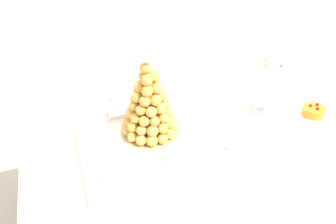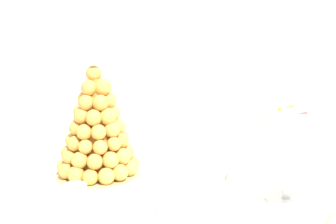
% 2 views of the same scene
% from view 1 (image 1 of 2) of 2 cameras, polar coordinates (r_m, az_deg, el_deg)
% --- Properties ---
extents(buffet_table, '(1.50, 0.94, 0.73)m').
position_cam_1_polar(buffet_table, '(1.42, 6.70, -5.58)').
color(buffet_table, brown).
rests_on(buffet_table, ground_plane).
extents(serving_tray, '(0.65, 0.45, 0.02)m').
position_cam_1_polar(serving_tray, '(1.26, -0.80, -5.64)').
color(serving_tray, white).
rests_on(serving_tray, buffet_table).
extents(croquembouche, '(0.24, 0.24, 0.36)m').
position_cam_1_polar(croquembouche, '(1.24, -3.38, 1.45)').
color(croquembouche, tan).
rests_on(croquembouche, serving_tray).
extents(dessert_cup_left, '(0.05, 0.05, 0.06)m').
position_cam_1_polar(dessert_cup_left, '(1.12, -10.50, -10.91)').
color(dessert_cup_left, silver).
rests_on(dessert_cup_left, serving_tray).
extents(dessert_cup_mid_left, '(0.06, 0.06, 0.05)m').
position_cam_1_polar(dessert_cup_mid_left, '(1.17, 1.29, -8.14)').
color(dessert_cup_mid_left, silver).
rests_on(dessert_cup_mid_left, serving_tray).
extents(dessert_cup_centre, '(0.05, 0.05, 0.05)m').
position_cam_1_polar(dessert_cup_centre, '(1.25, 11.54, -5.52)').
color(dessert_cup_centre, silver).
rests_on(dessert_cup_centre, serving_tray).
extents(macaron_goblet, '(0.14, 0.14, 0.25)m').
position_cam_1_polar(macaron_goblet, '(1.44, 17.15, 5.21)').
color(macaron_goblet, white).
rests_on(macaron_goblet, buffet_table).
extents(fruit_tart_plate, '(0.20, 0.20, 0.06)m').
position_cam_1_polar(fruit_tart_plate, '(1.55, 24.61, -0.17)').
color(fruit_tart_plate, white).
rests_on(fruit_tart_plate, buffet_table).
extents(wine_glass, '(0.08, 0.08, 0.16)m').
position_cam_1_polar(wine_glass, '(1.38, -11.30, 3.07)').
color(wine_glass, silver).
rests_on(wine_glass, buffet_table).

